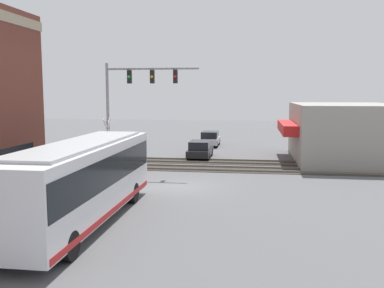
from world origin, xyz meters
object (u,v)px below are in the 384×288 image
at_px(city_bus, 83,179).
at_px(crossing_signal, 107,140).
at_px(pedestrian_at_crossing, 113,160).
at_px(parked_car_black, 200,150).
at_px(parked_car_silver, 210,139).

xyz_separation_m(city_bus, crossing_signal, (10.42, 2.57, 0.41)).
bearing_deg(pedestrian_at_crossing, parked_car_black, -33.96).
distance_m(parked_car_black, pedestrian_at_crossing, 8.99).
bearing_deg(crossing_signal, parked_car_silver, -17.51).
height_order(parked_car_black, pedestrian_at_crossing, pedestrian_at_crossing).
distance_m(city_bus, parked_car_black, 18.79).
height_order(parked_car_black, parked_car_silver, parked_car_silver).
bearing_deg(crossing_signal, city_bus, -166.12).
relative_size(parked_car_silver, pedestrian_at_crossing, 2.49).
bearing_deg(parked_car_black, parked_car_silver, -0.00).
height_order(city_bus, crossing_signal, crossing_signal).
bearing_deg(crossing_signal, pedestrian_at_crossing, -12.40).
distance_m(crossing_signal, parked_car_black, 9.79).
distance_m(crossing_signal, pedestrian_at_crossing, 1.59).
bearing_deg(city_bus, parked_car_black, -7.97).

